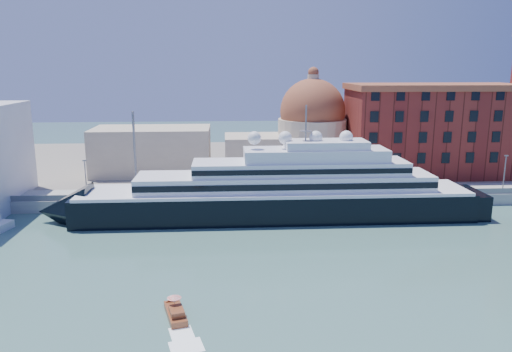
{
  "coord_description": "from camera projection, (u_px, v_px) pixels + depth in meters",
  "views": [
    {
      "loc": [
        -1.02,
        -71.95,
        29.81
      ],
      "look_at": [
        4.65,
        18.0,
        9.74
      ],
      "focal_mm": 35.0,
      "sensor_mm": 36.0,
      "label": 1
    }
  ],
  "objects": [
    {
      "name": "ground",
      "position": [
        233.0,
        264.0,
        76.63
      ],
      "size": [
        400.0,
        400.0,
        0.0
      ],
      "primitive_type": "plane",
      "color": "#3A655C",
      "rests_on": "ground"
    },
    {
      "name": "quay",
      "position": [
        230.0,
        198.0,
        109.48
      ],
      "size": [
        180.0,
        10.0,
        2.5
      ],
      "primitive_type": "cube",
      "color": "gray",
      "rests_on": "ground"
    },
    {
      "name": "land",
      "position": [
        229.0,
        163.0,
        149.48
      ],
      "size": [
        260.0,
        72.0,
        2.0
      ],
      "primitive_type": "cube",
      "color": "slate",
      "rests_on": "ground"
    },
    {
      "name": "quay_fence",
      "position": [
        230.0,
        195.0,
        104.7
      ],
      "size": [
        180.0,
        0.1,
        1.2
      ],
      "primitive_type": "cube",
      "color": "slate",
      "rests_on": "quay"
    },
    {
      "name": "superyacht",
      "position": [
        262.0,
        196.0,
        98.44
      ],
      "size": [
        87.59,
        12.14,
        26.18
      ],
      "color": "black",
      "rests_on": "ground"
    },
    {
      "name": "water_taxi",
      "position": [
        176.0,
        312.0,
        60.09
      ],
      "size": [
        3.44,
        6.24,
        2.82
      ],
      "rotation": [
        0.0,
        0.0,
        0.26
      ],
      "color": "brown",
      "rests_on": "ground"
    },
    {
      "name": "warehouse",
      "position": [
        432.0,
        129.0,
        127.48
      ],
      "size": [
        43.0,
        19.0,
        23.25
      ],
      "color": "maroon",
      "rests_on": "land"
    },
    {
      "name": "church",
      "position": [
        253.0,
        139.0,
        130.88
      ],
      "size": [
        66.0,
        18.0,
        25.5
      ],
      "color": "beige",
      "rests_on": "land"
    },
    {
      "name": "lamp_posts",
      "position": [
        170.0,
        162.0,
        105.15
      ],
      "size": [
        120.8,
        2.4,
        18.0
      ],
      "color": "slate",
      "rests_on": "quay"
    }
  ]
}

